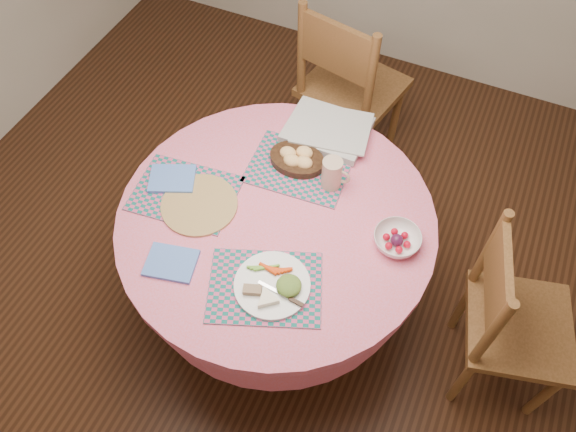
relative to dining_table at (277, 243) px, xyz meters
name	(u,v)px	position (x,y,z in m)	size (l,w,h in m)	color
ground	(279,303)	(0.00, 0.00, -0.56)	(4.00, 4.00, 0.00)	#331C0F
dining_table	(277,243)	(0.00, 0.00, 0.00)	(1.24, 1.24, 0.75)	pink
chair_right	(509,319)	(0.96, 0.09, -0.07)	(0.50, 0.52, 0.93)	brown
chair_back	(348,86)	(-0.08, 1.03, -0.02)	(0.56, 0.54, 1.02)	brown
placemat_front	(265,287)	(0.09, -0.30, 0.20)	(0.40, 0.30, 0.01)	#11635C
placemat_left	(185,193)	(-0.38, -0.05, 0.20)	(0.40, 0.30, 0.01)	#11635C
placemat_back	(299,168)	(-0.02, 0.26, 0.20)	(0.40, 0.30, 0.01)	#11635C
wicker_trivet	(199,205)	(-0.29, -0.08, 0.20)	(0.30, 0.30, 0.01)	#9E7644
napkin_near	(171,263)	(-0.26, -0.35, 0.20)	(0.18, 0.14, 0.01)	#527DD4
napkin_far	(172,179)	(-0.45, -0.01, 0.21)	(0.18, 0.14, 0.01)	#527DD4
dinner_plate	(273,286)	(0.12, -0.29, 0.22)	(0.27, 0.27, 0.05)	white
bread_bowl	(297,158)	(-0.03, 0.27, 0.23)	(0.23, 0.23, 0.08)	black
latte_mug	(332,174)	(0.14, 0.23, 0.27)	(0.12, 0.08, 0.14)	#CAA98B
fruit_bowl	(397,240)	(0.46, 0.07, 0.22)	(0.20, 0.20, 0.06)	white
newspaper_stack	(328,129)	(0.02, 0.48, 0.22)	(0.37, 0.30, 0.04)	silver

